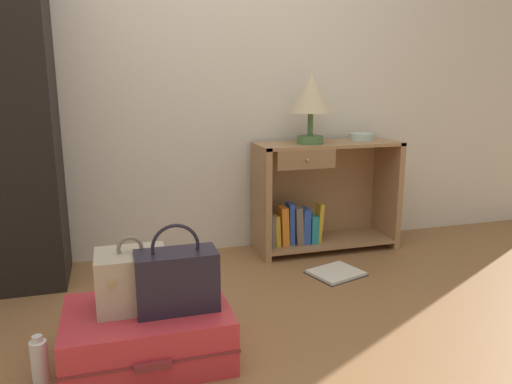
{
  "coord_description": "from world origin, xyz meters",
  "views": [
    {
      "loc": [
        -0.51,
        -1.74,
        1.15
      ],
      "look_at": [
        0.23,
        0.76,
        0.55
      ],
      "focal_mm": 34.57,
      "sensor_mm": 36.0,
      "label": 1
    }
  ],
  "objects_px": {
    "train_case": "(132,279)",
    "table_lamp": "(311,96)",
    "open_book_on_floor": "(336,273)",
    "bookshelf": "(320,197)",
    "suitcase_large": "(148,334)",
    "bowl": "(361,137)",
    "bottle": "(40,361)",
    "handbag": "(177,279)"
  },
  "relations": [
    {
      "from": "bookshelf",
      "to": "train_case",
      "type": "xyz_separation_m",
      "value": [
        -1.3,
        -1.05,
        -0.01
      ]
    },
    {
      "from": "table_lamp",
      "to": "bottle",
      "type": "distance_m",
      "value": 2.13
    },
    {
      "from": "table_lamp",
      "to": "bottle",
      "type": "xyz_separation_m",
      "value": [
        -1.56,
        -1.09,
        -0.95
      ]
    },
    {
      "from": "bottle",
      "to": "bookshelf",
      "type": "bearing_deg",
      "value": 34.37
    },
    {
      "from": "bookshelf",
      "to": "train_case",
      "type": "height_order",
      "value": "bookshelf"
    },
    {
      "from": "train_case",
      "to": "open_book_on_floor",
      "type": "bearing_deg",
      "value": 25.41
    },
    {
      "from": "bookshelf",
      "to": "suitcase_large",
      "type": "bearing_deg",
      "value": -138.91
    },
    {
      "from": "table_lamp",
      "to": "open_book_on_floor",
      "type": "xyz_separation_m",
      "value": [
        0.01,
        -0.43,
        -1.03
      ]
    },
    {
      "from": "handbag",
      "to": "open_book_on_floor",
      "type": "relative_size",
      "value": 1.0
    },
    {
      "from": "bookshelf",
      "to": "bowl",
      "type": "bearing_deg",
      "value": 1.95
    },
    {
      "from": "suitcase_large",
      "to": "open_book_on_floor",
      "type": "height_order",
      "value": "suitcase_large"
    },
    {
      "from": "suitcase_large",
      "to": "bottle",
      "type": "bearing_deg",
      "value": -173.26
    },
    {
      "from": "suitcase_large",
      "to": "train_case",
      "type": "relative_size",
      "value": 2.22
    },
    {
      "from": "suitcase_large",
      "to": "bottle",
      "type": "height_order",
      "value": "suitcase_large"
    },
    {
      "from": "bookshelf",
      "to": "open_book_on_floor",
      "type": "height_order",
      "value": "bookshelf"
    },
    {
      "from": "bottle",
      "to": "suitcase_large",
      "type": "bearing_deg",
      "value": 6.74
    },
    {
      "from": "suitcase_large",
      "to": "open_book_on_floor",
      "type": "distance_m",
      "value": 1.31
    },
    {
      "from": "train_case",
      "to": "handbag",
      "type": "distance_m",
      "value": 0.19
    },
    {
      "from": "table_lamp",
      "to": "train_case",
      "type": "relative_size",
      "value": 1.48
    },
    {
      "from": "bottle",
      "to": "train_case",
      "type": "bearing_deg",
      "value": 13.63
    },
    {
      "from": "handbag",
      "to": "bottle",
      "type": "distance_m",
      "value": 0.6
    },
    {
      "from": "bookshelf",
      "to": "open_book_on_floor",
      "type": "xyz_separation_m",
      "value": [
        -0.09,
        -0.48,
        -0.35
      ]
    },
    {
      "from": "bookshelf",
      "to": "table_lamp",
      "type": "xyz_separation_m",
      "value": [
        -0.1,
        -0.05,
        0.68
      ]
    },
    {
      "from": "bookshelf",
      "to": "bottle",
      "type": "xyz_separation_m",
      "value": [
        -1.66,
        -1.14,
        -0.27
      ]
    },
    {
      "from": "suitcase_large",
      "to": "bottle",
      "type": "xyz_separation_m",
      "value": [
        -0.41,
        -0.05,
        -0.02
      ]
    },
    {
      "from": "bottle",
      "to": "handbag",
      "type": "bearing_deg",
      "value": 1.08
    },
    {
      "from": "table_lamp",
      "to": "open_book_on_floor",
      "type": "distance_m",
      "value": 1.12
    },
    {
      "from": "train_case",
      "to": "table_lamp",
      "type": "bearing_deg",
      "value": 39.95
    },
    {
      "from": "bookshelf",
      "to": "suitcase_large",
      "type": "xyz_separation_m",
      "value": [
        -1.25,
        -1.09,
        -0.25
      ]
    },
    {
      "from": "bookshelf",
      "to": "train_case",
      "type": "relative_size",
      "value": 3.19
    },
    {
      "from": "bookshelf",
      "to": "table_lamp",
      "type": "height_order",
      "value": "table_lamp"
    },
    {
      "from": "bowl",
      "to": "suitcase_large",
      "type": "distance_m",
      "value": 2.01
    },
    {
      "from": "table_lamp",
      "to": "train_case",
      "type": "bearing_deg",
      "value": -140.05
    },
    {
      "from": "bookshelf",
      "to": "bottle",
      "type": "bearing_deg",
      "value": -145.63
    },
    {
      "from": "handbag",
      "to": "bottle",
      "type": "height_order",
      "value": "handbag"
    },
    {
      "from": "bowl",
      "to": "open_book_on_floor",
      "type": "distance_m",
      "value": 0.98
    },
    {
      "from": "train_case",
      "to": "open_book_on_floor",
      "type": "xyz_separation_m",
      "value": [
        1.21,
        0.57,
        -0.34
      ]
    },
    {
      "from": "table_lamp",
      "to": "bookshelf",
      "type": "bearing_deg",
      "value": 24.41
    },
    {
      "from": "open_book_on_floor",
      "to": "bookshelf",
      "type": "bearing_deg",
      "value": 79.17
    },
    {
      "from": "train_case",
      "to": "bottle",
      "type": "bearing_deg",
      "value": -166.37
    },
    {
      "from": "bookshelf",
      "to": "bowl",
      "type": "distance_m",
      "value": 0.5
    },
    {
      "from": "bowl",
      "to": "open_book_on_floor",
      "type": "bearing_deg",
      "value": -128.79
    }
  ]
}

